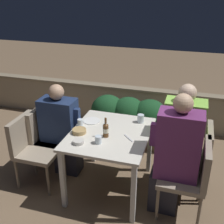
{
  "coord_description": "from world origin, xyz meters",
  "views": [
    {
      "loc": [
        0.82,
        -2.63,
        2.28
      ],
      "look_at": [
        0.0,
        0.08,
        0.98
      ],
      "focal_mm": 45.0,
      "sensor_mm": 36.0,
      "label": 1
    }
  ],
  "objects_px": {
    "chair_left_far": "(48,133)",
    "chair_right_near": "(192,173)",
    "person_purple_stripe": "(174,156)",
    "person_green_blouse": "(179,140)",
    "chair_left_near": "(31,144)",
    "beer_bottle": "(106,130)",
    "person_navy_jumper": "(62,130)",
    "chair_right_far": "(196,154)"
  },
  "relations": [
    {
      "from": "chair_left_far",
      "to": "chair_right_near",
      "type": "distance_m",
      "value": 1.85
    },
    {
      "from": "person_purple_stripe",
      "to": "person_green_blouse",
      "type": "bearing_deg",
      "value": 86.59
    },
    {
      "from": "chair_left_near",
      "to": "person_green_blouse",
      "type": "xyz_separation_m",
      "value": [
        1.7,
        0.36,
        0.15
      ]
    },
    {
      "from": "person_green_blouse",
      "to": "beer_bottle",
      "type": "distance_m",
      "value": 0.85
    },
    {
      "from": "person_navy_jumper",
      "to": "chair_right_far",
      "type": "distance_m",
      "value": 1.64
    },
    {
      "from": "chair_right_near",
      "to": "beer_bottle",
      "type": "xyz_separation_m",
      "value": [
        -0.95,
        0.06,
        0.32
      ]
    },
    {
      "from": "chair_left_near",
      "to": "beer_bottle",
      "type": "distance_m",
      "value": 0.99
    },
    {
      "from": "person_green_blouse",
      "to": "beer_bottle",
      "type": "relative_size",
      "value": 5.94
    },
    {
      "from": "chair_right_far",
      "to": "beer_bottle",
      "type": "bearing_deg",
      "value": -162.06
    },
    {
      "from": "person_navy_jumper",
      "to": "person_purple_stripe",
      "type": "bearing_deg",
      "value": -12.75
    },
    {
      "from": "person_purple_stripe",
      "to": "person_green_blouse",
      "type": "xyz_separation_m",
      "value": [
        0.02,
        0.37,
        -0.01
      ]
    },
    {
      "from": "chair_right_far",
      "to": "person_green_blouse",
      "type": "bearing_deg",
      "value": 180.0
    },
    {
      "from": "person_navy_jumper",
      "to": "chair_right_near",
      "type": "relative_size",
      "value": 1.39
    },
    {
      "from": "person_purple_stripe",
      "to": "beer_bottle",
      "type": "xyz_separation_m",
      "value": [
        -0.75,
        0.06,
        0.16
      ]
    },
    {
      "from": "chair_right_far",
      "to": "beer_bottle",
      "type": "distance_m",
      "value": 1.07
    },
    {
      "from": "chair_right_far",
      "to": "person_navy_jumper",
      "type": "bearing_deg",
      "value": -178.26
    },
    {
      "from": "chair_left_far",
      "to": "beer_bottle",
      "type": "relative_size",
      "value": 3.82
    },
    {
      "from": "chair_right_near",
      "to": "person_purple_stripe",
      "type": "distance_m",
      "value": 0.26
    },
    {
      "from": "person_navy_jumper",
      "to": "chair_left_far",
      "type": "bearing_deg",
      "value": 180.0
    },
    {
      "from": "person_green_blouse",
      "to": "chair_left_far",
      "type": "bearing_deg",
      "value": -178.27
    },
    {
      "from": "person_navy_jumper",
      "to": "chair_left_near",
      "type": "bearing_deg",
      "value": -130.55
    },
    {
      "from": "chair_left_near",
      "to": "chair_right_far",
      "type": "xyz_separation_m",
      "value": [
        1.9,
        0.36,
        0.0
      ]
    },
    {
      "from": "person_purple_stripe",
      "to": "beer_bottle",
      "type": "bearing_deg",
      "value": 175.68
    },
    {
      "from": "chair_left_near",
      "to": "beer_bottle",
      "type": "bearing_deg",
      "value": 2.72
    },
    {
      "from": "chair_left_near",
      "to": "person_navy_jumper",
      "type": "distance_m",
      "value": 0.41
    },
    {
      "from": "chair_left_near",
      "to": "chair_right_far",
      "type": "bearing_deg",
      "value": 10.66
    },
    {
      "from": "chair_left_near",
      "to": "chair_right_near",
      "type": "bearing_deg",
      "value": -0.37
    },
    {
      "from": "chair_left_near",
      "to": "chair_right_far",
      "type": "height_order",
      "value": "same"
    },
    {
      "from": "person_navy_jumper",
      "to": "chair_right_far",
      "type": "relative_size",
      "value": 1.39
    },
    {
      "from": "chair_left_near",
      "to": "chair_right_near",
      "type": "height_order",
      "value": "same"
    },
    {
      "from": "chair_right_near",
      "to": "beer_bottle",
      "type": "height_order",
      "value": "beer_bottle"
    },
    {
      "from": "chair_left_near",
      "to": "chair_left_far",
      "type": "relative_size",
      "value": 1.0
    },
    {
      "from": "beer_bottle",
      "to": "chair_left_near",
      "type": "bearing_deg",
      "value": -177.28
    },
    {
      "from": "chair_right_near",
      "to": "person_purple_stripe",
      "type": "height_order",
      "value": "person_purple_stripe"
    },
    {
      "from": "chair_left_far",
      "to": "chair_right_far",
      "type": "distance_m",
      "value": 1.84
    },
    {
      "from": "chair_left_far",
      "to": "person_purple_stripe",
      "type": "relative_size",
      "value": 0.63
    },
    {
      "from": "chair_left_far",
      "to": "person_green_blouse",
      "type": "relative_size",
      "value": 0.64
    },
    {
      "from": "chair_left_near",
      "to": "person_green_blouse",
      "type": "distance_m",
      "value": 1.75
    },
    {
      "from": "chair_left_far",
      "to": "beer_bottle",
      "type": "bearing_deg",
      "value": -16.83
    },
    {
      "from": "person_navy_jumper",
      "to": "beer_bottle",
      "type": "distance_m",
      "value": 0.76
    },
    {
      "from": "beer_bottle",
      "to": "chair_right_far",
      "type": "bearing_deg",
      "value": 17.94
    },
    {
      "from": "chair_right_far",
      "to": "person_green_blouse",
      "type": "xyz_separation_m",
      "value": [
        -0.2,
        0.0,
        0.15
      ]
    }
  ]
}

